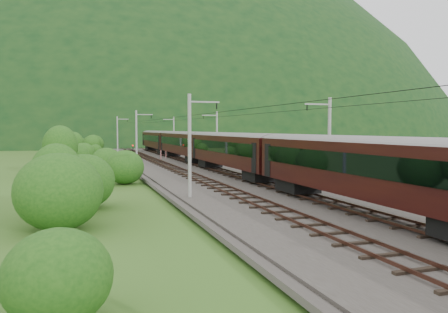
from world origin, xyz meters
name	(u,v)px	position (x,y,z in m)	size (l,w,h in m)	color
ground	(263,197)	(0.00, 0.00, 0.00)	(600.00, 600.00, 0.00)	#334D18
railbed	(224,181)	(0.00, 10.00, 0.15)	(14.00, 220.00, 0.30)	#38332D
track_left	(202,180)	(-2.40, 10.00, 0.37)	(2.40, 220.00, 0.27)	#522E23
track_right	(246,178)	(2.40, 10.00, 0.37)	(2.40, 220.00, 0.27)	#522E23
catenary_left	(137,136)	(-6.12, 32.00, 4.50)	(2.54, 192.28, 8.00)	gray
catenary_right	(216,136)	(6.12, 32.00, 4.50)	(2.54, 192.28, 8.00)	gray
overhead_wires	(224,114)	(0.00, 10.00, 7.10)	(4.83, 198.00, 0.03)	black
mountain_main	(101,137)	(0.00, 260.00, 0.00)	(504.00, 360.00, 244.00)	black
train	(203,142)	(2.40, 26.75, 3.80)	(3.24, 154.15, 5.65)	black
hazard_post_near	(161,155)	(-0.58, 43.11, 1.09)	(0.17, 0.17, 1.59)	red
hazard_post_far	(166,155)	(0.59, 44.56, 0.98)	(0.15, 0.15, 1.36)	red
signal	(133,150)	(-4.24, 53.01, 1.57)	(0.24, 0.24, 2.16)	black
vegetation_left	(80,159)	(-14.24, 16.15, 2.36)	(12.37, 143.59, 6.91)	#1A4913
vegetation_right	(388,176)	(11.84, -0.66, 1.36)	(7.34, 87.90, 3.18)	#1A4913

